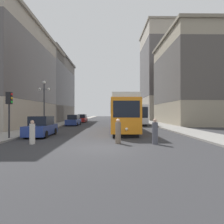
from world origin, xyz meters
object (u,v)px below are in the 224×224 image
at_px(streetcar, 122,113).
at_px(parked_car_left_mid, 82,119).
at_px(parked_car_right_far, 133,118).
at_px(pedestrian_crossing_near, 32,133).
at_px(traffic_light_near_left, 9,103).
at_px(pedestrian_crossing_far, 155,132).
at_px(parked_car_left_near, 41,127).
at_px(pedestrian_on_sidewalk, 118,132).
at_px(parked_car_left_far, 74,120).
at_px(lamp_post_left_near, 44,98).
at_px(transit_bus, 134,114).

xyz_separation_m(streetcar, parked_car_left_mid, (-7.65, 18.29, -1.26)).
bearing_deg(parked_car_right_far, pedestrian_crossing_near, 72.86).
relative_size(pedestrian_crossing_near, traffic_light_near_left, 0.45).
xyz_separation_m(parked_car_right_far, traffic_light_near_left, (-13.59, -30.25, 2.09)).
bearing_deg(pedestrian_crossing_far, pedestrian_crossing_near, 24.97).
distance_m(parked_car_right_far, pedestrian_crossing_far, 32.37).
bearing_deg(pedestrian_crossing_near, parked_car_left_mid, 133.42).
height_order(parked_car_left_near, pedestrian_on_sidewalk, parked_car_left_near).
bearing_deg(parked_car_left_near, parked_car_left_far, 88.51).
relative_size(pedestrian_crossing_far, pedestrian_on_sidewalk, 1.00).
xyz_separation_m(pedestrian_crossing_far, traffic_light_near_left, (-10.99, 2.02, 2.12)).
distance_m(parked_car_right_far, parked_car_left_far, 18.41).
bearing_deg(streetcar, traffic_light_near_left, -142.78).
height_order(parked_car_left_mid, parked_car_right_far, same).
distance_m(parked_car_left_mid, lamp_post_left_near, 17.82).
bearing_deg(parked_car_left_near, pedestrian_crossing_near, -78.36).
height_order(parked_car_left_mid, traffic_light_near_left, traffic_light_near_left).
bearing_deg(pedestrian_on_sidewalk, streetcar, -123.92).
xyz_separation_m(parked_car_left_near, parked_car_right_far, (11.91, 28.09, 0.00)).
bearing_deg(parked_car_left_near, traffic_light_near_left, -129.34).
bearing_deg(traffic_light_near_left, pedestrian_crossing_far, -10.39).
xyz_separation_m(parked_car_left_near, parked_car_left_far, (0.00, 14.04, 0.00)).
bearing_deg(parked_car_left_far, traffic_light_near_left, -95.68).
height_order(streetcar, lamp_post_left_near, lamp_post_left_near).
xyz_separation_m(transit_bus, lamp_post_left_near, (-12.71, -11.76, 2.07)).
xyz_separation_m(parked_car_left_far, pedestrian_crossing_near, (0.93, -18.01, -0.09)).
distance_m(streetcar, parked_car_left_near, 9.14).
distance_m(streetcar, parked_car_left_far, 12.03).
height_order(streetcar, pedestrian_crossing_far, streetcar).
bearing_deg(parked_car_left_far, parked_car_left_near, -89.75).
bearing_deg(parked_car_left_mid, pedestrian_crossing_near, -87.82).
relative_size(pedestrian_crossing_near, lamp_post_left_near, 0.27).
bearing_deg(parked_car_right_far, lamp_post_left_near, 60.10).
bearing_deg(lamp_post_left_near, traffic_light_near_left, -88.41).
xyz_separation_m(transit_bus, parked_car_left_mid, (-10.81, 5.68, -1.10)).
bearing_deg(pedestrian_on_sidewalk, transit_bus, -129.05).
distance_m(transit_bus, parked_car_left_mid, 12.26).
bearing_deg(lamp_post_left_near, parked_car_right_far, 58.34).
bearing_deg(pedestrian_on_sidewalk, lamp_post_left_near, -76.08).
height_order(pedestrian_crossing_far, lamp_post_left_near, lamp_post_left_near).
bearing_deg(pedestrian_on_sidewalk, traffic_light_near_left, -39.74).
relative_size(parked_car_left_mid, traffic_light_near_left, 1.30).
relative_size(parked_car_left_mid, parked_car_right_far, 1.02).
bearing_deg(lamp_post_left_near, pedestrian_on_sidewalk, -47.62).
bearing_deg(pedestrian_crossing_near, parked_car_right_far, 112.55).
xyz_separation_m(parked_car_left_near, parked_car_left_mid, (0.00, 23.13, 0.00)).
height_order(transit_bus, lamp_post_left_near, lamp_post_left_near).
height_order(traffic_light_near_left, lamp_post_left_near, lamp_post_left_near).
bearing_deg(streetcar, pedestrian_crossing_far, -79.24).
distance_m(transit_bus, pedestrian_crossing_near, 23.63).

